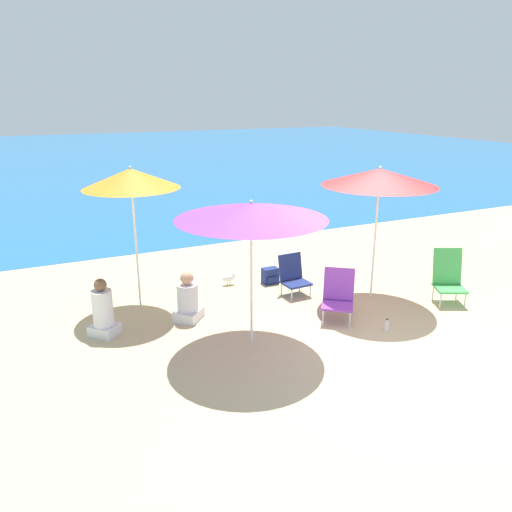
{
  "coord_description": "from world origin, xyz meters",
  "views": [
    {
      "loc": [
        -4.38,
        -5.35,
        3.43
      ],
      "look_at": [
        -1.13,
        1.48,
        1.0
      ],
      "focal_mm": 35.0,
      "sensor_mm": 36.0,
      "label": 1
    }
  ],
  "objects_px": {
    "beach_chair_purple": "(338,294)",
    "backpack_navy": "(270,276)",
    "beach_umbrella_orange": "(131,179)",
    "beach_chair_navy": "(293,275)",
    "person_seated_far": "(103,312)",
    "water_bottle": "(387,327)",
    "person_seated_near": "(188,300)",
    "beach_chair_green": "(448,276)",
    "seagull": "(229,278)",
    "beach_umbrella_red": "(380,177)",
    "beach_umbrella_purple": "(251,211)"
  },
  "relations": [
    {
      "from": "beach_chair_purple",
      "to": "backpack_navy",
      "type": "distance_m",
      "value": 1.92
    },
    {
      "from": "beach_umbrella_orange",
      "to": "beach_chair_navy",
      "type": "xyz_separation_m",
      "value": [
        2.63,
        -0.63,
        -1.82
      ]
    },
    {
      "from": "person_seated_far",
      "to": "backpack_navy",
      "type": "xyz_separation_m",
      "value": [
        3.24,
        0.88,
        -0.22
      ]
    },
    {
      "from": "beach_chair_purple",
      "to": "person_seated_far",
      "type": "height_order",
      "value": "person_seated_far"
    },
    {
      "from": "beach_chair_purple",
      "to": "beach_chair_navy",
      "type": "relative_size",
      "value": 1.11
    },
    {
      "from": "beach_chair_navy",
      "to": "backpack_navy",
      "type": "bearing_deg",
      "value": 98.32
    },
    {
      "from": "beach_chair_navy",
      "to": "water_bottle",
      "type": "distance_m",
      "value": 2.06
    },
    {
      "from": "person_seated_near",
      "to": "water_bottle",
      "type": "bearing_deg",
      "value": 10.64
    },
    {
      "from": "beach_chair_green",
      "to": "water_bottle",
      "type": "xyz_separation_m",
      "value": [
        -1.74,
        -0.53,
        -0.38
      ]
    },
    {
      "from": "person_seated_near",
      "to": "backpack_navy",
      "type": "height_order",
      "value": "person_seated_near"
    },
    {
      "from": "water_bottle",
      "to": "beach_chair_purple",
      "type": "bearing_deg",
      "value": 118.64
    },
    {
      "from": "beach_umbrella_orange",
      "to": "person_seated_far",
      "type": "bearing_deg",
      "value": -130.57
    },
    {
      "from": "person_seated_near",
      "to": "seagull",
      "type": "distance_m",
      "value": 1.65
    },
    {
      "from": "beach_umbrella_orange",
      "to": "beach_umbrella_red",
      "type": "distance_m",
      "value": 4.04
    },
    {
      "from": "beach_chair_green",
      "to": "water_bottle",
      "type": "distance_m",
      "value": 1.86
    },
    {
      "from": "person_seated_near",
      "to": "beach_chair_navy",
      "type": "bearing_deg",
      "value": 50.94
    },
    {
      "from": "person_seated_far",
      "to": "water_bottle",
      "type": "relative_size",
      "value": 4.26
    },
    {
      "from": "person_seated_near",
      "to": "seagull",
      "type": "bearing_deg",
      "value": 88.48
    },
    {
      "from": "beach_chair_green",
      "to": "seagull",
      "type": "bearing_deg",
      "value": 169.61
    },
    {
      "from": "beach_umbrella_purple",
      "to": "beach_umbrella_red",
      "type": "height_order",
      "value": "beach_umbrella_red"
    },
    {
      "from": "beach_umbrella_orange",
      "to": "person_seated_near",
      "type": "relative_size",
      "value": 2.94
    },
    {
      "from": "beach_chair_green",
      "to": "person_seated_near",
      "type": "relative_size",
      "value": 1.14
    },
    {
      "from": "beach_umbrella_purple",
      "to": "water_bottle",
      "type": "bearing_deg",
      "value": -16.26
    },
    {
      "from": "beach_chair_green",
      "to": "water_bottle",
      "type": "bearing_deg",
      "value": -136.96
    },
    {
      "from": "beach_chair_green",
      "to": "person_seated_far",
      "type": "relative_size",
      "value": 1.03
    },
    {
      "from": "person_seated_far",
      "to": "beach_umbrella_orange",
      "type": "bearing_deg",
      "value": 6.05
    },
    {
      "from": "beach_umbrella_purple",
      "to": "person_seated_far",
      "type": "relative_size",
      "value": 2.35
    },
    {
      "from": "beach_umbrella_red",
      "to": "seagull",
      "type": "xyz_separation_m",
      "value": [
        -2.04,
        1.67,
        -2.01
      ]
    },
    {
      "from": "water_bottle",
      "to": "beach_umbrella_purple",
      "type": "bearing_deg",
      "value": 163.74
    },
    {
      "from": "beach_umbrella_purple",
      "to": "beach_umbrella_orange",
      "type": "height_order",
      "value": "beach_umbrella_orange"
    },
    {
      "from": "beach_umbrella_orange",
      "to": "beach_chair_green",
      "type": "height_order",
      "value": "beach_umbrella_orange"
    },
    {
      "from": "beach_umbrella_purple",
      "to": "person_seated_near",
      "type": "bearing_deg",
      "value": 117.08
    },
    {
      "from": "beach_chair_navy",
      "to": "person_seated_near",
      "type": "xyz_separation_m",
      "value": [
        -2.06,
        -0.23,
        -0.04
      ]
    },
    {
      "from": "beach_chair_green",
      "to": "beach_chair_purple",
      "type": "distance_m",
      "value": 2.15
    },
    {
      "from": "beach_umbrella_purple",
      "to": "seagull",
      "type": "height_order",
      "value": "beach_umbrella_purple"
    },
    {
      "from": "beach_chair_green",
      "to": "seagull",
      "type": "height_order",
      "value": "beach_chair_green"
    },
    {
      "from": "beach_umbrella_orange",
      "to": "beach_umbrella_red",
      "type": "height_order",
      "value": "beach_umbrella_orange"
    },
    {
      "from": "person_seated_near",
      "to": "seagull",
      "type": "height_order",
      "value": "person_seated_near"
    },
    {
      "from": "beach_chair_navy",
      "to": "person_seated_far",
      "type": "xyz_separation_m",
      "value": [
        -3.37,
        -0.23,
        0.01
      ]
    },
    {
      "from": "beach_umbrella_orange",
      "to": "person_seated_far",
      "type": "distance_m",
      "value": 2.14
    },
    {
      "from": "beach_chair_purple",
      "to": "beach_chair_navy",
      "type": "height_order",
      "value": "beach_chair_purple"
    },
    {
      "from": "beach_chair_purple",
      "to": "person_seated_near",
      "type": "bearing_deg",
      "value": -167.48
    },
    {
      "from": "beach_umbrella_red",
      "to": "backpack_navy",
      "type": "relative_size",
      "value": 7.73
    },
    {
      "from": "seagull",
      "to": "person_seated_far",
      "type": "bearing_deg",
      "value": -155.56
    },
    {
      "from": "person_seated_far",
      "to": "water_bottle",
      "type": "bearing_deg",
      "value": -67.41
    },
    {
      "from": "beach_chair_navy",
      "to": "water_bottle",
      "type": "relative_size",
      "value": 3.44
    },
    {
      "from": "backpack_navy",
      "to": "seagull",
      "type": "height_order",
      "value": "backpack_navy"
    },
    {
      "from": "beach_chair_navy",
      "to": "beach_umbrella_purple",
      "type": "bearing_deg",
      "value": -139.63
    },
    {
      "from": "beach_chair_green",
      "to": "seagull",
      "type": "distance_m",
      "value": 3.94
    },
    {
      "from": "beach_umbrella_orange",
      "to": "beach_chair_purple",
      "type": "relative_size",
      "value": 2.96
    }
  ]
}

